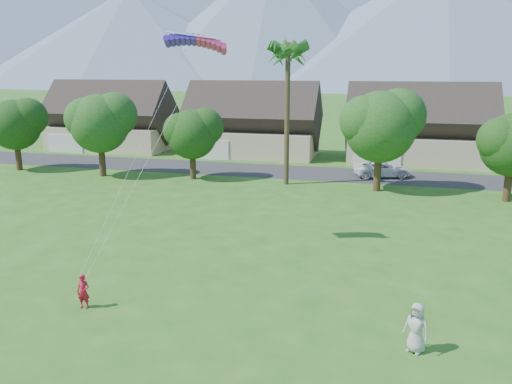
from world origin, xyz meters
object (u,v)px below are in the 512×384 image
(kite_flyer, at_px, (83,292))
(watcher, at_px, (416,328))
(parked_car, at_px, (382,169))
(parafoil_kite, at_px, (196,40))

(kite_flyer, xyz_separation_m, watcher, (13.79, 0.04, 0.19))
(parked_car, bearing_deg, kite_flyer, 141.12)
(parked_car, xyz_separation_m, parafoil_kite, (-9.99, -22.80, 10.89))
(watcher, xyz_separation_m, parafoil_kite, (-11.61, 8.62, 10.69))
(kite_flyer, relative_size, parafoil_kite, 0.44)
(watcher, height_order, parked_car, watcher)
(watcher, bearing_deg, parked_car, 120.24)
(kite_flyer, distance_m, parafoil_kite, 14.07)
(watcher, bearing_deg, parafoil_kite, 170.70)
(parked_car, bearing_deg, parafoil_kite, 138.60)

